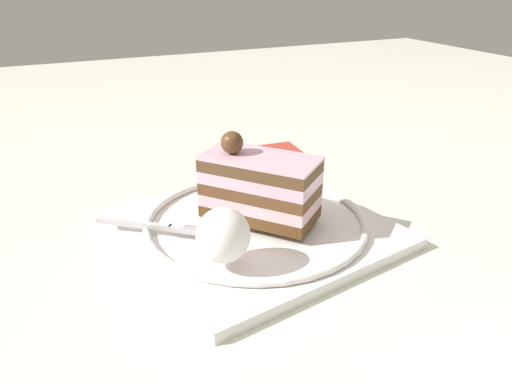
# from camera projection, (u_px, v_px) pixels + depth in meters

# --- Properties ---
(ground_plane) EXTENTS (2.40, 2.40, 0.00)m
(ground_plane) POSITION_uv_depth(u_px,v_px,m) (272.00, 244.00, 0.52)
(ground_plane) COLOR silver
(dessert_plate) EXTENTS (0.29, 0.29, 0.02)m
(dessert_plate) POSITION_uv_depth(u_px,v_px,m) (256.00, 226.00, 0.53)
(dessert_plate) COLOR white
(dessert_plate) RESTS_ON ground_plane
(cake_slice) EXTENTS (0.13, 0.12, 0.09)m
(cake_slice) POSITION_uv_depth(u_px,v_px,m) (256.00, 187.00, 0.52)
(cake_slice) COLOR #57351A
(cake_slice) RESTS_ON dessert_plate
(whipped_cream_dollop) EXTENTS (0.05, 0.05, 0.05)m
(whipped_cream_dollop) POSITION_uv_depth(u_px,v_px,m) (223.00, 235.00, 0.44)
(whipped_cream_dollop) COLOR white
(whipped_cream_dollop) RESTS_ON dessert_plate
(fork) EXTENTS (0.08, 0.11, 0.00)m
(fork) POSITION_uv_depth(u_px,v_px,m) (157.00, 226.00, 0.51)
(fork) COLOR silver
(fork) RESTS_ON dessert_plate
(folded_napkin) EXTENTS (0.12, 0.07, 0.00)m
(folded_napkin) POSITION_uv_depth(u_px,v_px,m) (286.00, 155.00, 0.75)
(folded_napkin) COLOR #AE3C2E
(folded_napkin) RESTS_ON ground_plane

